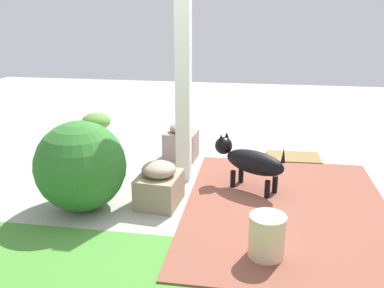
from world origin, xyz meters
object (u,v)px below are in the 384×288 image
stone_planter_mid (159,185)px  ceramic_urn (267,237)px  porch_pillar (183,82)px  doormat (293,157)px  round_shrub (81,166)px  dog (250,161)px  stone_planter_nearest (181,142)px  terracotta_pot_broad (97,127)px

stone_planter_mid → ceramic_urn: size_ratio=1.39×
porch_pillar → stone_planter_mid: bearing=79.1°
stone_planter_mid → doormat: bearing=-132.4°
porch_pillar → round_shrub: 1.27m
stone_planter_mid → dog: size_ratio=0.64×
doormat → stone_planter_nearest: bearing=8.5°
round_shrub → doormat: bearing=-140.7°
dog → ceramic_urn: (-0.16, 1.16, -0.14)m
round_shrub → terracotta_pot_broad: (0.49, -1.60, -0.11)m
porch_pillar → ceramic_urn: size_ratio=6.13×
doormat → terracotta_pot_broad: bearing=0.1°
stone_planter_nearest → round_shrub: (0.63, 1.40, 0.20)m
round_shrub → dog: bearing=-156.9°
stone_planter_mid → round_shrub: size_ratio=0.58×
porch_pillar → doormat: bearing=-145.6°
porch_pillar → stone_planter_mid: 1.04m
round_shrub → ceramic_urn: (-1.62, 0.54, -0.23)m
dog → ceramic_urn: size_ratio=2.17×
porch_pillar → terracotta_pot_broad: size_ratio=4.46×
ceramic_urn → doormat: size_ratio=0.54×
doormat → porch_pillar: bearing=34.4°
stone_planter_nearest → ceramic_urn: 2.18m
stone_planter_mid → terracotta_pot_broad: bearing=-51.0°
stone_planter_nearest → doormat: stone_planter_nearest is taller
ceramic_urn → doormat: (-0.34, -2.14, -0.15)m
stone_planter_mid → doormat: (-1.30, -1.42, -0.17)m
porch_pillar → terracotta_pot_broad: bearing=-32.5°
dog → doormat: bearing=-117.1°
stone_planter_nearest → dog: dog is taller
terracotta_pot_broad → dog: bearing=153.3°
stone_planter_nearest → terracotta_pot_broad: bearing=-9.8°
doormat → round_shrub: bearing=39.3°
dog → porch_pillar: bearing=-14.1°
stone_planter_mid → dog: 0.92m
terracotta_pot_broad → dog: (-1.94, 0.98, 0.02)m
terracotta_pot_broad → doormat: terracotta_pot_broad is taller
stone_planter_mid → terracotta_pot_broad: (1.15, -1.42, 0.10)m
round_shrub → terracotta_pot_broad: bearing=-73.0°
round_shrub → ceramic_urn: 1.72m
porch_pillar → stone_planter_nearest: bearing=-76.6°
stone_planter_nearest → ceramic_urn: bearing=116.9°
stone_planter_mid → doormat: 1.93m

